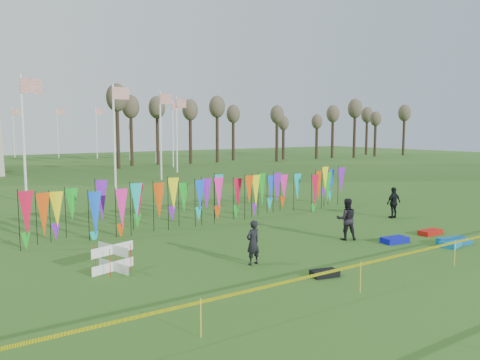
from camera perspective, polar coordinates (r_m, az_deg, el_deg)
ground at (r=16.77m, az=13.08°, el=-9.95°), size 160.00×160.00×0.00m
banner_row at (r=23.47m, az=-2.43°, el=-1.72°), size 18.64×0.64×2.25m
caution_tape_near at (r=15.06m, az=18.65°, el=-8.91°), size 26.00×0.02×0.90m
tree_line at (r=70.30m, az=4.77°, el=7.50°), size 53.92×1.92×7.84m
box_kite at (r=15.94m, az=-15.21°, el=-9.16°), size 0.82×0.82×0.91m
person_left at (r=16.10m, az=1.59°, el=-7.62°), size 0.62×0.49×1.54m
person_mid at (r=20.11m, az=12.86°, el=-4.66°), size 1.00×0.90×1.75m
person_right at (r=25.59m, az=18.23°, el=-2.64°), size 0.97×0.57×1.63m
kite_bag_turquoise at (r=20.51m, az=24.38°, el=-7.02°), size 1.29×0.85×0.24m
kite_bag_blue at (r=20.26m, az=18.34°, el=-6.95°), size 1.16×0.71×0.23m
kite_bag_red at (r=22.33m, az=22.20°, el=-5.91°), size 1.13×0.52×0.21m
kite_bag_black at (r=15.26m, az=10.28°, el=-11.14°), size 0.93×0.66×0.20m
kite_bag_teal at (r=20.85m, az=24.66°, el=-6.80°), size 1.41×0.89×0.25m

